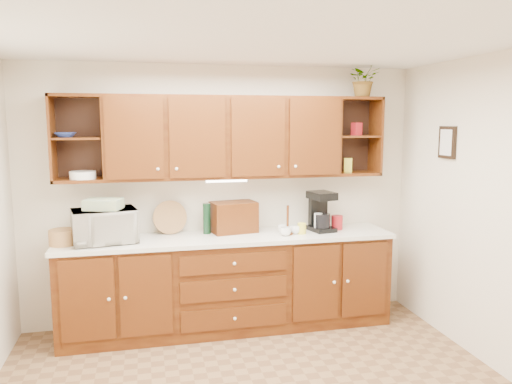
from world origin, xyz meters
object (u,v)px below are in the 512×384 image
microwave (104,226)px  coffee_maker (321,212)px  bread_box (234,217)px  potted_plant (364,79)px

microwave → coffee_maker: size_ratio=1.40×
bread_box → coffee_maker: size_ratio=1.10×
bread_box → coffee_maker: 0.89m
coffee_maker → potted_plant: potted_plant is taller
bread_box → potted_plant: 1.91m
bread_box → coffee_maker: bearing=-17.4°
coffee_maker → potted_plant: 1.41m
microwave → potted_plant: bearing=-9.3°
bread_box → potted_plant: (1.33, -0.07, 1.37)m
bread_box → potted_plant: bearing=-12.7°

